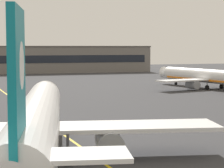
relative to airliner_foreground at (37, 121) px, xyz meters
name	(u,v)px	position (x,y,z in m)	size (l,w,h in m)	color
taxiway_centreline	(42,120)	(3.66, 21.24, -3.37)	(0.30, 180.00, 0.01)	yellow
airliner_foreground	(37,121)	(0.00, 0.00, 0.00)	(32.32, 41.24, 11.65)	white
airliner_background	(210,77)	(47.33, 53.07, -0.50)	(27.48, 35.00, 9.92)	white
safety_cone_by_nose_gear	(29,126)	(1.25, 15.63, -3.11)	(0.44, 0.44, 0.55)	orange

